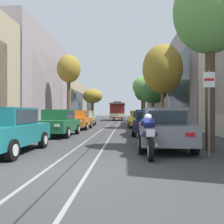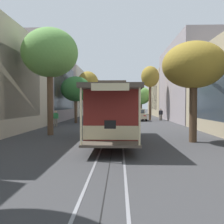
{
  "view_description": "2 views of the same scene",
  "coord_description": "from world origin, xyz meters",
  "px_view_note": "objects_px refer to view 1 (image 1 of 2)",
  "views": [
    {
      "loc": [
        1.41,
        -5.84,
        1.41
      ],
      "look_at": [
        -0.61,
        30.99,
        1.48
      ],
      "focal_mm": 39.82,
      "sensor_mm": 36.0,
      "label": 1
    },
    {
      "loc": [
        -0.36,
        52.16,
        2.15
      ],
      "look_at": [
        0.85,
        15.58,
        0.98
      ],
      "focal_mm": 37.04,
      "sensor_mm": 36.0,
      "label": 2
    }
  ],
  "objects_px": {
    "parked_car_navy_second_right": "(148,122)",
    "street_tree_kerb_right_second": "(162,69)",
    "parked_car_beige_fourth_left": "(86,118)",
    "street_sign_post": "(209,103)",
    "parked_car_green_second_left": "(58,123)",
    "parked_car_yellow_mid_right": "(139,119)",
    "pedestrian_on_left_pavement": "(57,117)",
    "street_tree_kerb_right_near": "(210,13)",
    "cable_car_trolley": "(118,111)",
    "pedestrian_on_right_pavement": "(157,116)",
    "street_tree_kerb_right_far": "(142,92)",
    "parked_car_white_fourth_right": "(138,118)",
    "parked_car_grey_near_right": "(163,128)",
    "street_tree_kerb_right_fourth": "(144,87)",
    "street_tree_kerb_left_mid": "(93,96)",
    "parked_car_orange_mid_left": "(78,120)",
    "motorcycle_with_rider": "(148,137)",
    "street_tree_kerb_right_mid": "(153,92)",
    "street_tree_kerb_left_second": "(69,70)"
  },
  "relations": [
    {
      "from": "parked_car_green_second_left",
      "to": "parked_car_orange_mid_left",
      "type": "bearing_deg",
      "value": 89.76
    },
    {
      "from": "parked_car_yellow_mid_right",
      "to": "pedestrian_on_right_pavement",
      "type": "bearing_deg",
      "value": 75.96
    },
    {
      "from": "parked_car_grey_near_right",
      "to": "street_tree_kerb_right_fourth",
      "type": "relative_size",
      "value": 0.59
    },
    {
      "from": "parked_car_navy_second_right",
      "to": "parked_car_yellow_mid_right",
      "type": "bearing_deg",
      "value": 91.39
    },
    {
      "from": "parked_car_green_second_left",
      "to": "parked_car_yellow_mid_right",
      "type": "distance_m",
      "value": 9.42
    },
    {
      "from": "parked_car_grey_near_right",
      "to": "street_tree_kerb_right_fourth",
      "type": "height_order",
      "value": "street_tree_kerb_right_fourth"
    },
    {
      "from": "parked_car_beige_fourth_left",
      "to": "street_tree_kerb_right_mid",
      "type": "relative_size",
      "value": 0.81
    },
    {
      "from": "parked_car_yellow_mid_right",
      "to": "parked_car_white_fourth_right",
      "type": "height_order",
      "value": "same"
    },
    {
      "from": "street_tree_kerb_right_second",
      "to": "street_tree_kerb_right_fourth",
      "type": "bearing_deg",
      "value": 90.23
    },
    {
      "from": "cable_car_trolley",
      "to": "street_tree_kerb_right_fourth",
      "type": "bearing_deg",
      "value": -30.31
    },
    {
      "from": "parked_car_grey_near_right",
      "to": "street_tree_kerb_right_far",
      "type": "bearing_deg",
      "value": 87.25
    },
    {
      "from": "street_tree_kerb_right_near",
      "to": "parked_car_beige_fourth_left",
      "type": "bearing_deg",
      "value": 113.01
    },
    {
      "from": "parked_car_orange_mid_left",
      "to": "street_tree_kerb_right_mid",
      "type": "bearing_deg",
      "value": 54.23
    },
    {
      "from": "street_tree_kerb_left_second",
      "to": "street_tree_kerb_right_far",
      "type": "height_order",
      "value": "street_tree_kerb_right_far"
    },
    {
      "from": "parked_car_yellow_mid_right",
      "to": "street_tree_kerb_right_fourth",
      "type": "height_order",
      "value": "street_tree_kerb_right_fourth"
    },
    {
      "from": "parked_car_beige_fourth_left",
      "to": "street_sign_post",
      "type": "relative_size",
      "value": 1.61
    },
    {
      "from": "parked_car_orange_mid_left",
      "to": "parked_car_yellow_mid_right",
      "type": "relative_size",
      "value": 0.99
    },
    {
      "from": "parked_car_orange_mid_left",
      "to": "street_tree_kerb_left_mid",
      "type": "bearing_deg",
      "value": 94.72
    },
    {
      "from": "street_tree_kerb_right_fourth",
      "to": "pedestrian_on_left_pavement",
      "type": "height_order",
      "value": "street_tree_kerb_right_fourth"
    },
    {
      "from": "parked_car_orange_mid_left",
      "to": "street_tree_kerb_right_near",
      "type": "relative_size",
      "value": 0.65
    },
    {
      "from": "street_tree_kerb_left_mid",
      "to": "street_tree_kerb_right_fourth",
      "type": "distance_m",
      "value": 9.64
    },
    {
      "from": "parked_car_orange_mid_left",
      "to": "parked_car_green_second_left",
      "type": "bearing_deg",
      "value": -90.24
    },
    {
      "from": "parked_car_green_second_left",
      "to": "parked_car_yellow_mid_right",
      "type": "xyz_separation_m",
      "value": [
        5.25,
        7.82,
        0.0
      ]
    },
    {
      "from": "pedestrian_on_left_pavement",
      "to": "street_sign_post",
      "type": "relative_size",
      "value": 0.58
    },
    {
      "from": "parked_car_grey_near_right",
      "to": "street_tree_kerb_right_second",
      "type": "relative_size",
      "value": 0.6
    },
    {
      "from": "street_tree_kerb_right_fourth",
      "to": "motorcycle_with_rider",
      "type": "distance_m",
      "value": 34.41
    },
    {
      "from": "parked_car_navy_second_right",
      "to": "street_tree_kerb_left_mid",
      "type": "height_order",
      "value": "street_tree_kerb_left_mid"
    },
    {
      "from": "street_tree_kerb_right_second",
      "to": "street_sign_post",
      "type": "xyz_separation_m",
      "value": [
        -0.59,
        -13.86,
        -3.49
      ]
    },
    {
      "from": "parked_car_orange_mid_left",
      "to": "street_sign_post",
      "type": "xyz_separation_m",
      "value": [
        6.62,
        -12.73,
        0.91
      ]
    },
    {
      "from": "street_tree_kerb_right_second",
      "to": "cable_car_trolley",
      "type": "height_order",
      "value": "street_tree_kerb_right_second"
    },
    {
      "from": "street_tree_kerb_right_far",
      "to": "parked_car_white_fourth_right",
      "type": "bearing_deg",
      "value": -94.94
    },
    {
      "from": "parked_car_orange_mid_left",
      "to": "street_tree_kerb_right_mid",
      "type": "distance_m",
      "value": 13.03
    },
    {
      "from": "parked_car_green_second_left",
      "to": "street_tree_kerb_right_second",
      "type": "height_order",
      "value": "street_tree_kerb_right_second"
    },
    {
      "from": "street_sign_post",
      "to": "parked_car_beige_fourth_left",
      "type": "bearing_deg",
      "value": 110.18
    },
    {
      "from": "cable_car_trolley",
      "to": "pedestrian_on_right_pavement",
      "type": "height_order",
      "value": "cable_car_trolley"
    },
    {
      "from": "street_tree_kerb_right_far",
      "to": "cable_car_trolley",
      "type": "height_order",
      "value": "street_tree_kerb_right_far"
    },
    {
      "from": "cable_car_trolley",
      "to": "pedestrian_on_right_pavement",
      "type": "xyz_separation_m",
      "value": [
        5.92,
        -8.9,
        -0.78
      ]
    },
    {
      "from": "parked_car_green_second_left",
      "to": "cable_car_trolley",
      "type": "bearing_deg",
      "value": 85.0
    },
    {
      "from": "parked_car_white_fourth_right",
      "to": "motorcycle_with_rider",
      "type": "height_order",
      "value": "parked_car_white_fourth_right"
    },
    {
      "from": "parked_car_white_fourth_right",
      "to": "street_tree_kerb_right_fourth",
      "type": "relative_size",
      "value": 0.59
    },
    {
      "from": "motorcycle_with_rider",
      "to": "pedestrian_on_right_pavement",
      "type": "xyz_separation_m",
      "value": [
        3.78,
        27.7,
        0.24
      ]
    },
    {
      "from": "parked_car_navy_second_right",
      "to": "street_tree_kerb_right_second",
      "type": "height_order",
      "value": "street_tree_kerb_right_second"
    },
    {
      "from": "parked_car_grey_near_right",
      "to": "cable_car_trolley",
      "type": "relative_size",
      "value": 0.48
    },
    {
      "from": "pedestrian_on_left_pavement",
      "to": "pedestrian_on_right_pavement",
      "type": "distance_m",
      "value": 15.01
    },
    {
      "from": "parked_car_green_second_left",
      "to": "street_tree_kerb_right_fourth",
      "type": "height_order",
      "value": "street_tree_kerb_right_fourth"
    },
    {
      "from": "street_tree_kerb_left_mid",
      "to": "pedestrian_on_left_pavement",
      "type": "height_order",
      "value": "street_tree_kerb_left_mid"
    },
    {
      "from": "parked_car_beige_fourth_left",
      "to": "street_tree_kerb_right_second",
      "type": "relative_size",
      "value": 0.6
    },
    {
      "from": "parked_car_navy_second_right",
      "to": "pedestrian_on_left_pavement",
      "type": "distance_m",
      "value": 13.84
    },
    {
      "from": "parked_car_beige_fourth_left",
      "to": "street_tree_kerb_right_second",
      "type": "height_order",
      "value": "street_tree_kerb_right_second"
    },
    {
      "from": "parked_car_yellow_mid_right",
      "to": "pedestrian_on_left_pavement",
      "type": "height_order",
      "value": "pedestrian_on_left_pavement"
    }
  ]
}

